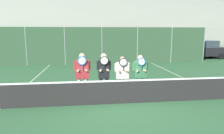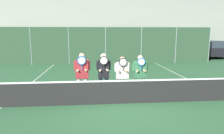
% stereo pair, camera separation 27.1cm
% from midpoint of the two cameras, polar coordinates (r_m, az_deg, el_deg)
% --- Properties ---
extents(ground_plane, '(120.00, 120.00, 0.00)m').
position_cam_midpoint_polar(ground_plane, '(7.55, 1.82, -10.40)').
color(ground_plane, '#2D5B38').
extents(hill_distant, '(131.16, 72.87, 25.50)m').
position_cam_midpoint_polar(hill_distant, '(55.76, -6.07, 7.06)').
color(hill_distant, gray).
rests_on(hill_distant, ground_plane).
extents(clubhouse_building, '(16.46, 5.50, 3.38)m').
position_cam_midpoint_polar(clubhouse_building, '(25.49, -0.40, 7.78)').
color(clubhouse_building, beige).
rests_on(clubhouse_building, ground_plane).
extents(fence_back, '(18.19, 0.06, 3.05)m').
position_cam_midpoint_polar(fence_back, '(16.68, -3.34, 6.07)').
color(fence_back, gray).
rests_on(fence_back, ground_plane).
extents(tennis_net, '(11.50, 0.09, 1.00)m').
position_cam_midpoint_polar(tennis_net, '(7.40, 1.83, -7.01)').
color(tennis_net, gray).
rests_on(tennis_net, ground_plane).
extents(court_line_left_sideline, '(0.05, 16.00, 0.01)m').
position_cam_midpoint_polar(court_line_left_sideline, '(10.80, -24.06, -5.01)').
color(court_line_left_sideline, white).
rests_on(court_line_left_sideline, ground_plane).
extents(court_line_right_sideline, '(0.05, 16.00, 0.01)m').
position_cam_midpoint_polar(court_line_right_sideline, '(11.65, 20.68, -3.74)').
color(court_line_right_sideline, white).
rests_on(court_line_right_sideline, ground_plane).
extents(player_leftmost, '(0.61, 0.34, 1.85)m').
position_cam_midpoint_polar(player_leftmost, '(7.66, -9.48, -1.60)').
color(player_leftmost, white).
rests_on(player_leftmost, ground_plane).
extents(player_center_left, '(0.55, 0.34, 1.83)m').
position_cam_midpoint_polar(player_center_left, '(7.68, -3.35, -1.56)').
color(player_center_left, '#232838').
rests_on(player_center_left, ground_plane).
extents(player_center_right, '(0.62, 0.34, 1.68)m').
position_cam_midpoint_polar(player_center_right, '(7.92, 2.00, -1.80)').
color(player_center_right, white).
rests_on(player_center_right, ground_plane).
extents(player_rightmost, '(0.61, 0.34, 1.74)m').
position_cam_midpoint_polar(player_rightmost, '(7.94, 7.05, -1.67)').
color(player_rightmost, white).
rests_on(player_rightmost, ground_plane).
extents(car_far_left, '(4.59, 1.98, 1.78)m').
position_cam_midpoint_polar(car_far_left, '(19.68, -18.49, 4.35)').
color(car_far_left, navy).
rests_on(car_far_left, ground_plane).
extents(car_left_of_center, '(4.09, 2.03, 1.72)m').
position_cam_midpoint_polar(car_left_of_center, '(19.24, -3.07, 4.64)').
color(car_left_of_center, maroon).
rests_on(car_left_of_center, ground_plane).
extents(car_center, '(4.03, 1.96, 1.81)m').
position_cam_midpoint_polar(car_center, '(19.79, 11.49, 4.72)').
color(car_center, black).
rests_on(car_center, ground_plane).
extents(car_right_of_center, '(4.66, 1.98, 1.82)m').
position_cam_midpoint_polar(car_right_of_center, '(22.30, 24.10, 4.62)').
color(car_right_of_center, black).
rests_on(car_right_of_center, ground_plane).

